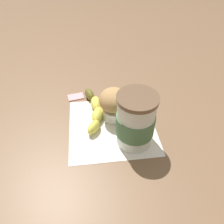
{
  "coord_description": "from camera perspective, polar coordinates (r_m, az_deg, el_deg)",
  "views": [
    {
      "loc": [
        0.03,
        0.43,
        0.44
      ],
      "look_at": [
        0.0,
        0.0,
        0.05
      ],
      "focal_mm": 35.0,
      "sensor_mm": 36.0,
      "label": 1
    }
  ],
  "objects": [
    {
      "name": "coffee_cup",
      "position": [
        0.53,
        6.15,
        -2.38
      ],
      "size": [
        0.1,
        0.1,
        0.15
      ],
      "color": "silver",
      "rests_on": "paper_napkin"
    },
    {
      "name": "muffin",
      "position": [
        0.61,
        0.47,
        2.38
      ],
      "size": [
        0.08,
        0.08,
        0.1
      ],
      "color": "white",
      "rests_on": "paper_napkin"
    },
    {
      "name": "paper_napkin",
      "position": [
        0.62,
        -0.0,
        -3.71
      ],
      "size": [
        0.25,
        0.25,
        0.0
      ],
      "primitive_type": "cube",
      "rotation": [
        0.0,
        0.0,
        0.05
      ],
      "color": "white",
      "rests_on": "ground_plane"
    },
    {
      "name": "banana",
      "position": [
        0.65,
        -4.58,
        0.77
      ],
      "size": [
        0.07,
        0.2,
        0.03
      ],
      "color": "#D6CC4C",
      "rests_on": "paper_napkin"
    },
    {
      "name": "sugar_packet",
      "position": [
        0.72,
        -9.44,
        4.06
      ],
      "size": [
        0.06,
        0.04,
        0.01
      ],
      "primitive_type": "cube",
      "rotation": [
        0.0,
        0.0,
        0.23
      ],
      "color": "pink",
      "rests_on": "ground_plane"
    },
    {
      "name": "ground_plane",
      "position": [
        0.62,
        -0.0,
        -3.76
      ],
      "size": [
        3.0,
        3.0,
        0.0
      ],
      "primitive_type": "plane",
      "color": "brown"
    }
  ]
}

